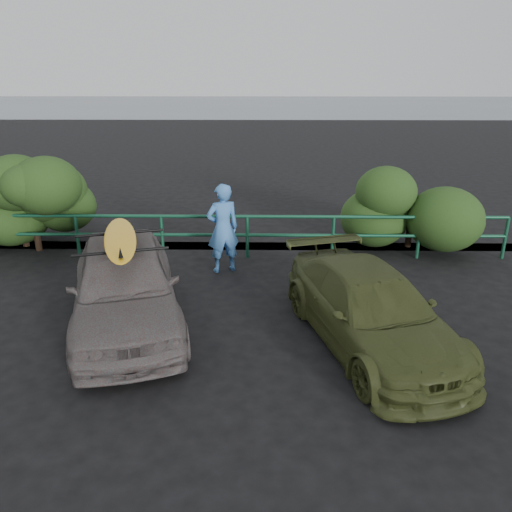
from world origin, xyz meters
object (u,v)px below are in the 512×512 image
at_px(sedan, 125,285).
at_px(man, 223,228).
at_px(olive_vehicle, 371,310).
at_px(guardrail, 205,236).
at_px(surfboard, 120,238).

distance_m(sedan, man, 2.90).
distance_m(olive_vehicle, man, 4.05).
distance_m(guardrail, man, 1.09).
height_order(sedan, olive_vehicle, sedan).
bearing_deg(olive_vehicle, surfboard, 155.06).
relative_size(olive_vehicle, surfboard, 1.69).
distance_m(guardrail, surfboard, 3.63).
bearing_deg(surfboard, man, 43.07).
xyz_separation_m(man, surfboard, (-1.49, -2.48, 0.59)).
distance_m(olive_vehicle, surfboard, 4.22).
relative_size(man, surfboard, 0.79).
relative_size(guardrail, olive_vehicle, 3.33).
height_order(olive_vehicle, man, man).
relative_size(olive_vehicle, man, 2.15).
bearing_deg(guardrail, surfboard, -106.42).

